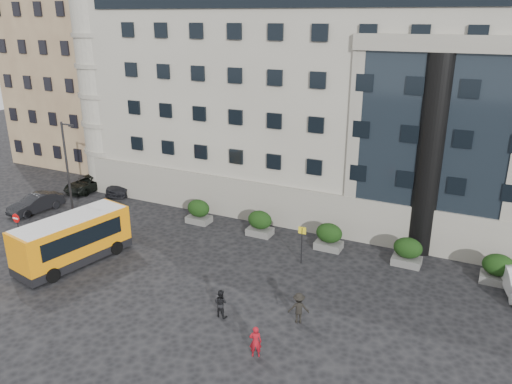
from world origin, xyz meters
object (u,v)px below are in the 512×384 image
hedge_d (408,251)px  bus_stop_sign (302,239)px  hedge_c (329,236)px  hedge_e (498,269)px  no_entry_sign (17,223)px  pedestrian_a (255,342)px  parked_car_c (128,183)px  street_lamp (68,171)px  parked_car_b (36,203)px  pedestrian_c (299,308)px  red_truck (185,161)px  hedge_a (199,211)px  minibus (72,238)px  hedge_b (260,223)px  parked_car_d (89,183)px  pedestrian_b (221,303)px

hedge_d → bus_stop_sign: size_ratio=0.73×
hedge_c → hedge_e: size_ratio=1.00×
no_entry_sign → pedestrian_a: no_entry_sign is taller
bus_stop_sign → parked_car_c: bus_stop_sign is taller
street_lamp → parked_car_b: street_lamp is taller
street_lamp → parked_car_b: size_ratio=1.82×
street_lamp → hedge_c: bearing=14.7°
no_entry_sign → hedge_d: bearing=19.8°
parked_car_c → hedge_e: bearing=-11.8°
no_entry_sign → pedestrian_c: (20.75, -0.14, -0.81)m
pedestrian_c → hedge_e: bearing=-159.8°
red_truck → parked_car_b: 14.95m
hedge_d → hedge_a: bearing=180.0°
bus_stop_sign → pedestrian_a: (1.46, -9.61, -0.93)m
no_entry_sign → street_lamp: bearing=75.3°
minibus → parked_car_b: size_ratio=1.74×
hedge_b → hedge_c: 5.20m
parked_car_c → parked_car_d: (-3.32, -1.43, -0.06)m
hedge_d → red_truck: bearing=156.7°
hedge_d → parked_car_c: size_ratio=0.37×
hedge_c → no_entry_sign: no_entry_sign is taller
no_entry_sign → minibus: (5.31, -0.22, 0.03)m
bus_stop_sign → no_entry_sign: bearing=-161.9°
parked_car_c → parked_car_d: parked_car_c is taller
pedestrian_a → hedge_d: bearing=-134.8°
hedge_a → no_entry_sign: bearing=-135.5°
parked_car_d → pedestrian_b: (20.86, -12.24, 0.11)m
minibus → pedestrian_b: size_ratio=4.94×
hedge_a → bus_stop_sign: 9.94m
minibus → pedestrian_a: minibus is taller
parked_car_d → minibus: bearing=-47.3°
street_lamp → parked_car_c: street_lamp is taller
hedge_e → pedestrian_a: bearing=-128.4°
minibus → parked_car_d: 14.48m
hedge_d → minibus: minibus is taller
hedge_e → pedestrian_b: hedge_e is taller
hedge_a → pedestrian_c: 14.78m
bus_stop_sign → parked_car_d: 23.03m
hedge_b → pedestrian_a: hedge_b is taller
hedge_b → parked_car_d: (-18.20, 1.98, -0.26)m
street_lamp → red_truck: (-0.03, 14.94, -3.09)m
hedge_a → parked_car_b: (-13.00, -3.92, -0.20)m
hedge_c → parked_car_c: size_ratio=0.37×
red_truck → parked_car_c: size_ratio=0.96×
hedge_e → bus_stop_sign: bearing=-166.1°
hedge_d → hedge_e: (5.20, 0.00, 0.00)m
hedge_a → no_entry_sign: 12.64m
hedge_b → no_entry_sign: no_entry_sign is taller
minibus → red_truck: 19.68m
hedge_d → pedestrian_c: size_ratio=1.09×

